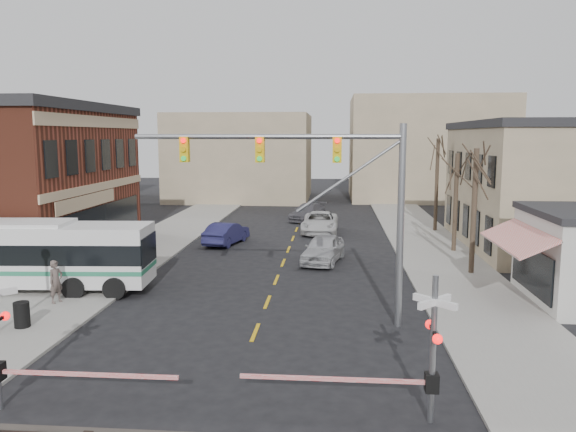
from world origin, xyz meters
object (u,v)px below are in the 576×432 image
Objects in this scene: car_b at (226,233)px; car_d at (308,212)px; transit_bus at (18,254)px; trash_bin at (22,315)px; traffic_signal_mast at (327,181)px; rr_crossing_east at (416,351)px; pedestrian_near at (56,282)px; car_a at (323,249)px; pedestrian_far at (83,268)px; rr_crossing_west at (10,342)px; car_c at (320,222)px.

car_d is at bearing -100.77° from car_b.
transit_bus is 12.96× the size of trash_bin.
traffic_signal_mast is 8.87m from rr_crossing_east.
pedestrian_near is (-12.04, 1.55, -4.69)m from traffic_signal_mast.
rr_crossing_east reaches higher than car_a.
pedestrian_near reaches higher than pedestrian_far.
car_b is (1.33, 24.16, -1.20)m from rr_crossing_west.
car_d is at bearing 97.23° from rr_crossing_east.
car_c is 1.13× the size of car_d.
rr_crossing_east is 35.77m from car_d.
traffic_signal_mast is at bearing 107.99° from rr_crossing_east.
trash_bin is at bearing -59.34° from transit_bus.
car_c reaches higher than car_b.
pedestrian_near is at bearing 147.72° from rr_crossing_east.
rr_crossing_west is at bearing -61.87° from trash_bin.
car_d is at bearing 102.51° from car_c.
car_c is (-0.77, 21.48, -4.96)m from traffic_signal_mast.
rr_crossing_west is 36.32m from car_d.
transit_bus is 2.30× the size of rr_crossing_east.
trash_bin is at bearing -151.27° from pedestrian_near.
pedestrian_near is at bearing -128.73° from pedestrian_far.
transit_bus is at bearing -126.99° from car_c.
trash_bin is at bearing 88.71° from car_b.
pedestrian_far is at bearing 21.22° from transit_bus.
rr_crossing_west reaches higher than pedestrian_far.
pedestrian_near is at bearing 110.60° from rr_crossing_west.
pedestrian_far is (-14.70, 12.28, -1.00)m from rr_crossing_east.
traffic_signal_mast is 13.94m from pedestrian_far.
car_a is 16.85m from car_d.
pedestrian_near is at bearing -129.04° from car_a.
pedestrian_near is (2.90, -2.05, -0.77)m from transit_bus.
rr_crossing_east is 15.54m from trash_bin.
transit_bus is 1.22× the size of traffic_signal_mast.
pedestrian_far is (2.72, 1.06, -0.88)m from transit_bus.
rr_crossing_west is 1.00× the size of rr_crossing_east.
rr_crossing_east reaches higher than pedestrian_far.
car_a is 1.04× the size of car_b.
car_c is at bearing 96.37° from rr_crossing_east.
car_c is at bearing 64.51° from trash_bin.
rr_crossing_west is 1.09× the size of car_d.
car_c is at bearing 51.60° from transit_bus.
pedestrian_far is (-3.72, 12.53, -1.00)m from rr_crossing_west.
transit_bus is 13.16m from rr_crossing_west.
trash_bin is at bearing -89.01° from car_d.
traffic_signal_mast is at bearing 42.81° from rr_crossing_west.
car_a is 2.52× the size of pedestrian_near.
rr_crossing_east is at bearing -81.93° from pedestrian_far.
car_b is 12.66m from car_d.
rr_crossing_west reaches higher than trash_bin.
car_b is (-7.17, 16.28, -5.00)m from traffic_signal_mast.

